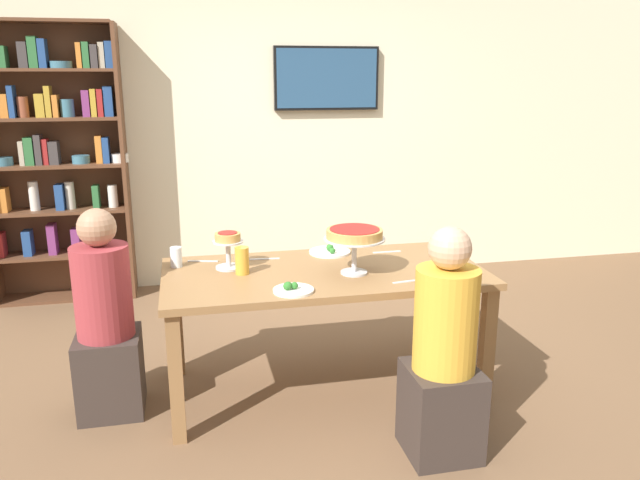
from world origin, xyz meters
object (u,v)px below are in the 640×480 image
at_px(dining_table, 324,284).
at_px(water_glass_clear_near, 176,257).
at_px(personal_pizza_stand, 228,244).
at_px(cutlery_fork_far, 408,281).
at_px(deep_dish_pizza_stand, 354,236).
at_px(beer_glass_amber_tall, 242,261).
at_px(cutlery_knife_far, 265,259).
at_px(cutlery_knife_near, 203,261).
at_px(salad_plate_far_diner, 453,278).
at_px(diner_near_right, 444,361).
at_px(television, 327,78).
at_px(salad_plate_spare, 292,289).
at_px(diner_head_west, 106,328).
at_px(salad_plate_near_diner, 330,251).
at_px(bookshelf, 54,157).
at_px(cutlery_fork_near, 387,252).

distance_m(dining_table, water_glass_clear_near, 0.86).
bearing_deg(personal_pizza_stand, cutlery_fork_far, -25.91).
height_order(deep_dish_pizza_stand, cutlery_fork_far, deep_dish_pizza_stand).
height_order(beer_glass_amber_tall, cutlery_knife_far, beer_glass_amber_tall).
relative_size(deep_dish_pizza_stand, cutlery_knife_near, 1.89).
bearing_deg(salad_plate_far_diner, diner_near_right, -118.05).
height_order(television, salad_plate_spare, television).
height_order(diner_head_west, salad_plate_near_diner, diner_head_west).
relative_size(television, beer_glass_amber_tall, 5.98).
height_order(dining_table, diner_near_right, diner_near_right).
bearing_deg(diner_head_west, personal_pizza_stand, 11.66).
xyz_separation_m(cutlery_fork_far, cutlery_knife_far, (-0.70, 0.58, 0.00)).
distance_m(personal_pizza_stand, cutlery_knife_near, 0.26).
distance_m(deep_dish_pizza_stand, personal_pizza_stand, 0.72).
bearing_deg(bookshelf, cutlery_fork_far, -47.14).
distance_m(cutlery_fork_near, cutlery_knife_far, 0.76).
relative_size(diner_head_west, cutlery_knife_far, 6.39).
bearing_deg(salad_plate_near_diner, bookshelf, 137.86).
height_order(salad_plate_near_diner, cutlery_knife_near, salad_plate_near_diner).
relative_size(deep_dish_pizza_stand, salad_plate_spare, 1.62).
bearing_deg(television, water_glass_clear_near, -125.21).
relative_size(bookshelf, deep_dish_pizza_stand, 6.52).
bearing_deg(cutlery_fork_near, water_glass_clear_near, 1.25).
bearing_deg(personal_pizza_stand, cutlery_knife_far, 30.96).
height_order(diner_near_right, cutlery_fork_far, diner_near_right).
bearing_deg(salad_plate_near_diner, cutlery_fork_near, -9.51).
distance_m(diner_near_right, salad_plate_spare, 0.83).
relative_size(television, cutlery_knife_near, 5.09).
bearing_deg(diner_near_right, salad_plate_far_diner, -28.05).
xyz_separation_m(beer_glass_amber_tall, cutlery_fork_far, (0.85, -0.33, -0.07)).
height_order(bookshelf, salad_plate_spare, bookshelf).
bearing_deg(personal_pizza_stand, salad_plate_far_diner, -23.45).
bearing_deg(cutlery_fork_near, deep_dish_pizza_stand, 49.42).
xyz_separation_m(deep_dish_pizza_stand, salad_plate_far_diner, (0.48, -0.25, -0.19)).
bearing_deg(beer_glass_amber_tall, bookshelf, 123.06).
distance_m(bookshelf, cutlery_fork_near, 2.85).
bearing_deg(beer_glass_amber_tall, diner_near_right, -41.81).
relative_size(television, cutlery_fork_far, 5.09).
relative_size(cutlery_fork_near, cutlery_knife_far, 1.00).
bearing_deg(deep_dish_pizza_stand, diner_head_west, 175.51).
height_order(salad_plate_spare, cutlery_knife_far, salad_plate_spare).
relative_size(deep_dish_pizza_stand, beer_glass_amber_tall, 2.22).
relative_size(bookshelf, salad_plate_far_diner, 10.28).
bearing_deg(water_glass_clear_near, bookshelf, 117.76).
bearing_deg(cutlery_fork_near, cutlery_knife_far, -0.99).
height_order(bookshelf, deep_dish_pizza_stand, bookshelf).
bearing_deg(salad_plate_near_diner, salad_plate_far_diner, -52.72).
distance_m(dining_table, salad_plate_spare, 0.41).
xyz_separation_m(television, salad_plate_near_diner, (-0.39, -1.78, -1.03)).
bearing_deg(water_glass_clear_near, salad_plate_far_diner, -22.32).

